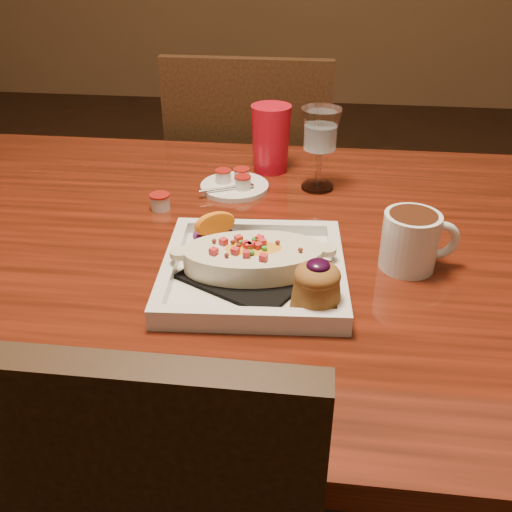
# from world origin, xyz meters

# --- Properties ---
(table) EXTENTS (1.50, 0.90, 0.75)m
(table) POSITION_xyz_m (0.00, 0.00, 0.65)
(table) COLOR maroon
(table) RESTS_ON floor
(chair_far) EXTENTS (0.42, 0.42, 0.93)m
(chair_far) POSITION_xyz_m (-0.00, 0.63, 0.51)
(chair_far) COLOR black
(chair_far) RESTS_ON floor
(plate) EXTENTS (0.28, 0.28, 0.08)m
(plate) POSITION_xyz_m (0.10, -0.12, 0.78)
(plate) COLOR silver
(plate) RESTS_ON table
(coffee_mug) EXTENTS (0.12, 0.08, 0.09)m
(coffee_mug) POSITION_xyz_m (0.32, -0.05, 0.80)
(coffee_mug) COLOR silver
(coffee_mug) RESTS_ON table
(goblet) EXTENTS (0.07, 0.07, 0.16)m
(goblet) POSITION_xyz_m (0.18, 0.22, 0.86)
(goblet) COLOR silver
(goblet) RESTS_ON table
(saucer) EXTENTS (0.13, 0.13, 0.09)m
(saucer) POSITION_xyz_m (0.02, 0.20, 0.76)
(saucer) COLOR silver
(saucer) RESTS_ON table
(creamer_loose) EXTENTS (0.04, 0.04, 0.03)m
(creamer_loose) POSITION_xyz_m (-0.10, 0.09, 0.76)
(creamer_loose) COLOR silver
(creamer_loose) RESTS_ON table
(red_tumbler) EXTENTS (0.08, 0.08, 0.13)m
(red_tumbler) POSITION_xyz_m (0.08, 0.30, 0.82)
(red_tumbler) COLOR red
(red_tumbler) RESTS_ON table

